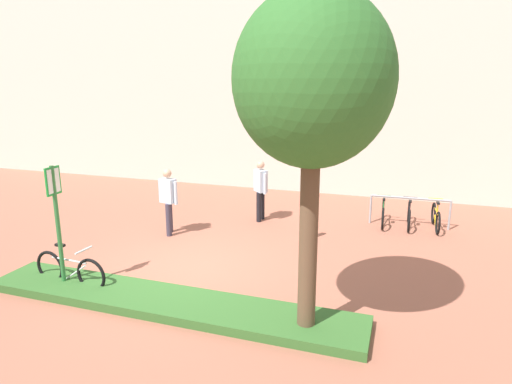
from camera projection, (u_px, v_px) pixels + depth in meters
The scene contains 10 objects.
ground_plane at pixel (187, 269), 9.40m from camera, with size 60.00×60.00×0.00m, color #9E5B47.
building_facade at pixel (288, 49), 15.67m from camera, with size 28.00×1.20×10.00m, color beige.
planter_strip at pixel (167, 302), 7.81m from camera, with size 7.00×1.10×0.16m, color #336028.
tree_sidewalk at pixel (313, 82), 6.09m from camera, with size 2.25×2.25×5.12m.
parking_sign_post at pixel (56, 210), 8.14m from camera, with size 0.08×0.36×2.39m.
bike_at_sign at pixel (70, 270), 8.49m from camera, with size 1.68×0.42×0.86m.
bike_rack_cluster at pixel (409, 214), 12.08m from camera, with size 2.11×1.61×0.83m.
bollard_steel at pixel (307, 222), 11.07m from camera, with size 0.16×0.16×0.90m, color #ADADB2.
person_shirt_white at pixel (261, 187), 12.49m from camera, with size 0.47×0.45×1.72m.
person_shirt_blue at pixel (168, 197), 11.35m from camera, with size 0.60×0.42×1.72m.
Camera 1 is at (4.19, -7.81, 3.84)m, focal length 31.12 mm.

